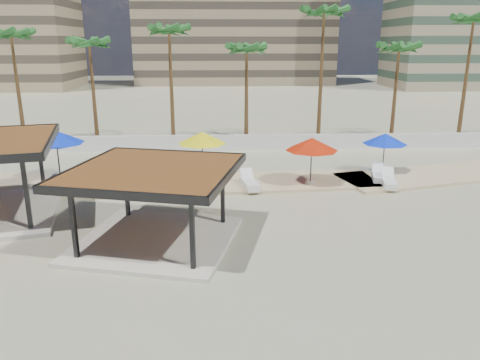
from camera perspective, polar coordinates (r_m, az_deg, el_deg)
The scene contains 20 objects.
ground at distance 20.93m, azimuth -4.63°, elevation -6.17°, with size 200.00×200.00×0.00m, color tan.
promenade at distance 28.15m, azimuth -0.04°, elevation 0.01°, with size 44.45×7.97×0.24m.
boundary_wall at distance 36.09m, azimuth -3.79°, elevation 4.55°, with size 56.00×0.30×1.20m, color silver.
building_mid at distance 97.55m, azimuth -0.69°, elevation 20.14°, with size 38.00×16.00×30.40m.
pavilion_central at distance 19.35m, azimuth -10.39°, elevation -2.21°, with size 7.72×7.72×3.23m.
umbrella_b at distance 28.58m, azimuth -4.65°, elevation 5.13°, with size 3.28×3.28×2.63m.
umbrella_c at distance 26.76m, azimuth 8.76°, elevation 4.32°, with size 3.24×3.24×2.69m.
umbrella_d at distance 30.41m, azimuth 17.27°, elevation 4.81°, with size 3.47×3.47×2.44m.
umbrella_f at distance 29.67m, azimuth -21.53°, elevation 4.88°, with size 4.10×4.10×2.88m.
lounger_a at distance 27.07m, azimuth -16.15°, elevation -0.64°, with size 1.24×2.22×0.80m.
lounger_b at distance 26.35m, azimuth 1.20°, elevation -0.42°, with size 1.06×2.29×0.83m.
lounger_c at distance 28.00m, azimuth 17.68°, elevation -0.20°, with size 1.16×2.29×0.83m.
lounger_d at distance 29.10m, azimuth 16.50°, elevation 0.51°, with size 1.15×2.23×0.81m.
palm_b at distance 41.17m, azimuth -26.11°, elevation 15.20°, with size 3.00×3.00×9.44m.
palm_c at distance 38.68m, azimuth -17.89°, elevation 15.17°, with size 3.00×3.00×8.80m.
palm_d at distance 38.40m, azimuth -8.63°, elevation 17.08°, with size 3.00×3.00×9.75m.
palm_e at distance 37.77m, azimuth 0.80°, elevation 15.29°, with size 3.00×3.00×8.37m.
palm_f at distance 38.81m, azimuth 10.19°, elevation 18.87°, with size 3.00×3.00×11.10m.
palm_g at distance 40.10m, azimuth 18.81°, elevation 14.62°, with size 3.00×3.00×8.44m.
palm_h at distance 43.13m, azimuth 26.55°, elevation 16.57°, with size 3.00×3.00×10.59m.
Camera 1 is at (0.83, -19.30, 8.04)m, focal length 35.00 mm.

